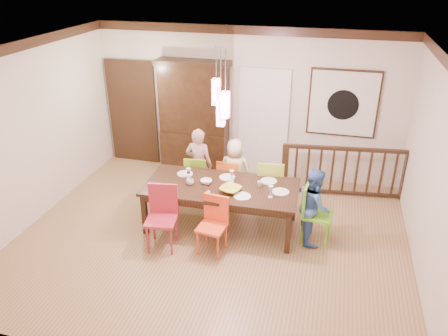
% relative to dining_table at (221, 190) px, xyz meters
% --- Properties ---
extents(floor, '(6.00, 6.00, 0.00)m').
position_rel_dining_table_xyz_m(floor, '(-0.06, -0.37, -0.68)').
color(floor, '#906845').
rests_on(floor, ground).
extents(ceiling, '(6.00, 6.00, 0.00)m').
position_rel_dining_table_xyz_m(ceiling, '(-0.06, -0.37, 2.22)').
color(ceiling, white).
rests_on(ceiling, wall_back).
extents(wall_back, '(6.00, 0.00, 6.00)m').
position_rel_dining_table_xyz_m(wall_back, '(-0.06, 2.13, 0.77)').
color(wall_back, beige).
rests_on(wall_back, floor).
extents(wall_left, '(0.00, 5.00, 5.00)m').
position_rel_dining_table_xyz_m(wall_left, '(-3.06, -0.37, 0.77)').
color(wall_left, beige).
rests_on(wall_left, floor).
extents(wall_right, '(0.00, 5.00, 5.00)m').
position_rel_dining_table_xyz_m(wall_right, '(2.94, -0.37, 0.77)').
color(wall_right, beige).
rests_on(wall_right, floor).
extents(crown_molding, '(6.00, 5.00, 0.16)m').
position_rel_dining_table_xyz_m(crown_molding, '(-0.06, -0.37, 2.14)').
color(crown_molding, black).
rests_on(crown_molding, wall_back).
extents(panel_door, '(1.04, 0.07, 2.24)m').
position_rel_dining_table_xyz_m(panel_door, '(-2.46, 2.08, 0.37)').
color(panel_door, black).
rests_on(panel_door, wall_back).
extents(white_doorway, '(0.97, 0.05, 2.22)m').
position_rel_dining_table_xyz_m(white_doorway, '(0.29, 2.09, 0.37)').
color(white_doorway, silver).
rests_on(white_doorway, wall_back).
extents(painting, '(1.25, 0.06, 1.25)m').
position_rel_dining_table_xyz_m(painting, '(1.74, 2.09, 0.92)').
color(painting, black).
rests_on(painting, wall_back).
extents(pendant_cluster, '(0.27, 0.21, 1.14)m').
position_rel_dining_table_xyz_m(pendant_cluster, '(0.00, -0.00, 1.43)').
color(pendant_cluster, '#F64A78').
rests_on(pendant_cluster, ceiling).
extents(dining_table, '(2.44, 1.16, 0.75)m').
position_rel_dining_table_xyz_m(dining_table, '(0.00, 0.00, 0.00)').
color(dining_table, black).
rests_on(dining_table, floor).
extents(chair_far_left, '(0.43, 0.43, 0.86)m').
position_rel_dining_table_xyz_m(chair_far_left, '(-0.65, 0.78, -0.18)').
color(chair_far_left, '#8FCA27').
rests_on(chair_far_left, floor).
extents(chair_far_mid, '(0.40, 0.40, 0.85)m').
position_rel_dining_table_xyz_m(chair_far_mid, '(-0.06, 0.83, -0.19)').
color(chair_far_mid, orange).
rests_on(chair_far_mid, floor).
extents(chair_far_right, '(0.49, 0.49, 0.97)m').
position_rel_dining_table_xyz_m(chair_far_right, '(0.67, 0.74, -0.12)').
color(chair_far_right, '#9AB031').
rests_on(chair_far_right, floor).
extents(chair_near_left, '(0.50, 0.50, 0.98)m').
position_rel_dining_table_xyz_m(chair_near_left, '(-0.71, -0.78, -0.12)').
color(chair_near_left, '#AA2535').
rests_on(chair_near_left, floor).
extents(chair_near_mid, '(0.44, 0.44, 0.87)m').
position_rel_dining_table_xyz_m(chair_near_mid, '(0.04, -0.70, -0.18)').
color(chair_near_mid, '#F14A22').
rests_on(chair_near_mid, floor).
extents(chair_end_right, '(0.48, 0.48, 0.95)m').
position_rel_dining_table_xyz_m(chair_end_right, '(1.53, -0.01, -0.13)').
color(chair_end_right, '#6EC525').
rests_on(chair_end_right, floor).
extents(china_hutch, '(1.43, 0.46, 2.27)m').
position_rel_dining_table_xyz_m(china_hutch, '(-1.06, 1.93, 0.46)').
color(china_hutch, black).
rests_on(china_hutch, floor).
extents(balustrade, '(2.29, 0.35, 0.96)m').
position_rel_dining_table_xyz_m(balustrade, '(1.90, 1.58, -0.18)').
color(balustrade, black).
rests_on(balustrade, floor).
extents(person_far_left, '(0.51, 0.36, 1.35)m').
position_rel_dining_table_xyz_m(person_far_left, '(-0.63, 0.81, -0.00)').
color(person_far_left, beige).
rests_on(person_far_left, floor).
extents(person_far_mid, '(0.59, 0.40, 1.18)m').
position_rel_dining_table_xyz_m(person_far_mid, '(0.01, 0.91, -0.09)').
color(person_far_mid, beige).
rests_on(person_far_mid, floor).
extents(person_end_right, '(0.60, 0.69, 1.21)m').
position_rel_dining_table_xyz_m(person_end_right, '(1.46, -0.00, -0.07)').
color(person_end_right, '#416DB8').
rests_on(person_end_right, floor).
extents(serving_bowl, '(0.39, 0.39, 0.08)m').
position_rel_dining_table_xyz_m(serving_bowl, '(0.19, -0.15, 0.11)').
color(serving_bowl, gold).
rests_on(serving_bowl, dining_table).
extents(small_bowl, '(0.22, 0.22, 0.06)m').
position_rel_dining_table_xyz_m(small_bowl, '(-0.25, 0.03, 0.10)').
color(small_bowl, white).
rests_on(small_bowl, dining_table).
extents(cup_left, '(0.14, 0.14, 0.09)m').
position_rel_dining_table_xyz_m(cup_left, '(-0.49, -0.08, 0.12)').
color(cup_left, silver).
rests_on(cup_left, dining_table).
extents(cup_right, '(0.12, 0.12, 0.09)m').
position_rel_dining_table_xyz_m(cup_right, '(0.59, 0.14, 0.12)').
color(cup_right, silver).
rests_on(cup_right, dining_table).
extents(plate_far_left, '(0.26, 0.26, 0.01)m').
position_rel_dining_table_xyz_m(plate_far_left, '(-0.69, 0.24, 0.08)').
color(plate_far_left, white).
rests_on(plate_far_left, dining_table).
extents(plate_far_mid, '(0.26, 0.26, 0.01)m').
position_rel_dining_table_xyz_m(plate_far_mid, '(0.02, 0.30, 0.08)').
color(plate_far_mid, white).
rests_on(plate_far_mid, dining_table).
extents(plate_far_right, '(0.26, 0.26, 0.01)m').
position_rel_dining_table_xyz_m(plate_far_right, '(0.70, 0.34, 0.08)').
color(plate_far_right, white).
rests_on(plate_far_right, dining_table).
extents(plate_near_left, '(0.26, 0.26, 0.01)m').
position_rel_dining_table_xyz_m(plate_near_left, '(-0.73, -0.36, 0.08)').
color(plate_near_left, white).
rests_on(plate_near_left, dining_table).
extents(plate_near_mid, '(0.26, 0.26, 0.01)m').
position_rel_dining_table_xyz_m(plate_near_mid, '(0.40, -0.26, 0.08)').
color(plate_near_mid, white).
rests_on(plate_near_mid, dining_table).
extents(plate_end_right, '(0.26, 0.26, 0.01)m').
position_rel_dining_table_xyz_m(plate_end_right, '(0.94, 0.03, 0.08)').
color(plate_end_right, white).
rests_on(plate_end_right, dining_table).
extents(wine_glass_a, '(0.08, 0.08, 0.19)m').
position_rel_dining_table_xyz_m(wine_glass_a, '(-0.57, 0.10, 0.17)').
color(wine_glass_a, '#590C19').
rests_on(wine_glass_a, dining_table).
extents(wine_glass_b, '(0.08, 0.08, 0.19)m').
position_rel_dining_table_xyz_m(wine_glass_b, '(0.12, 0.19, 0.17)').
color(wine_glass_b, silver).
rests_on(wine_glass_b, dining_table).
extents(wine_glass_c, '(0.08, 0.08, 0.19)m').
position_rel_dining_table_xyz_m(wine_glass_c, '(-0.14, -0.24, 0.17)').
color(wine_glass_c, '#590C19').
rests_on(wine_glass_c, dining_table).
extents(wine_glass_d, '(0.08, 0.08, 0.19)m').
position_rel_dining_table_xyz_m(wine_glass_d, '(0.81, -0.16, 0.17)').
color(wine_glass_d, silver).
rests_on(wine_glass_d, dining_table).
extents(napkin, '(0.18, 0.14, 0.01)m').
position_rel_dining_table_xyz_m(napkin, '(-0.02, -0.40, 0.08)').
color(napkin, '#D83359').
rests_on(napkin, dining_table).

